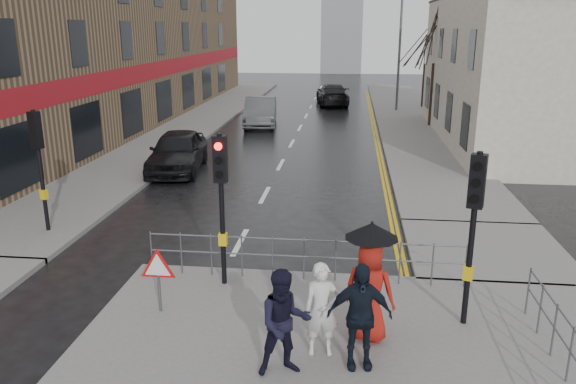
% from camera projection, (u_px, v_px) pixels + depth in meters
% --- Properties ---
extents(ground, '(120.00, 120.00, 0.00)m').
position_uv_depth(ground, '(214.00, 292.00, 12.45)').
color(ground, black).
rests_on(ground, ground).
extents(left_pavement, '(4.00, 44.00, 0.14)m').
position_uv_depth(left_pavement, '(199.00, 119.00, 35.03)').
color(left_pavement, '#605E5B').
rests_on(left_pavement, ground).
extents(right_pavement, '(4.00, 40.00, 0.14)m').
position_uv_depth(right_pavement, '(408.00, 118.00, 35.55)').
color(right_pavement, '#605E5B').
rests_on(right_pavement, ground).
extents(pavement_bridge_right, '(4.00, 4.20, 0.14)m').
position_uv_depth(pavement_bridge_right, '(486.00, 250.00, 14.59)').
color(pavement_bridge_right, '#605E5B').
rests_on(pavement_bridge_right, ground).
extents(building_left_terrace, '(8.00, 42.00, 10.00)m').
position_uv_depth(building_left_terrace, '(101.00, 38.00, 33.26)').
color(building_left_terrace, brown).
rests_on(building_left_terrace, ground).
extents(building_right_cream, '(9.00, 16.40, 10.10)m').
position_uv_depth(building_right_cream, '(543.00, 45.00, 26.96)').
color(building_right_cream, beige).
rests_on(building_right_cream, ground).
extents(traffic_signal_near_left, '(0.28, 0.27, 3.40)m').
position_uv_depth(traffic_signal_near_left, '(221.00, 184.00, 11.91)').
color(traffic_signal_near_left, black).
rests_on(traffic_signal_near_left, near_pavement).
extents(traffic_signal_near_right, '(0.34, 0.33, 3.40)m').
position_uv_depth(traffic_signal_near_right, '(474.00, 209.00, 10.24)').
color(traffic_signal_near_right, black).
rests_on(traffic_signal_near_right, near_pavement).
extents(traffic_signal_far_left, '(0.34, 0.33, 3.40)m').
position_uv_depth(traffic_signal_far_left, '(38.00, 149.00, 15.19)').
color(traffic_signal_far_left, black).
rests_on(traffic_signal_far_left, left_pavement).
extents(guard_railing_front, '(7.14, 0.04, 1.00)m').
position_uv_depth(guard_railing_front, '(304.00, 250.00, 12.57)').
color(guard_railing_front, '#595B5E').
rests_on(guard_railing_front, near_pavement).
extents(guard_railing_side, '(0.04, 4.54, 1.00)m').
position_uv_depth(guard_railing_side, '(572.00, 343.00, 8.89)').
color(guard_railing_side, '#595B5E').
rests_on(guard_railing_side, near_pavement).
extents(warning_sign, '(0.80, 0.07, 1.35)m').
position_uv_depth(warning_sign, '(158.00, 270.00, 11.09)').
color(warning_sign, '#595B5E').
rests_on(warning_sign, near_pavement).
extents(street_lamp, '(1.83, 0.25, 8.00)m').
position_uv_depth(street_lamp, '(397.00, 41.00, 37.16)').
color(street_lamp, '#595B5E').
rests_on(street_lamp, right_pavement).
extents(tree_near, '(2.40, 2.40, 6.58)m').
position_uv_depth(tree_near, '(436.00, 36.00, 31.15)').
color(tree_near, '#32231B').
rests_on(tree_near, right_pavement).
extents(tree_far, '(2.40, 2.40, 5.64)m').
position_uv_depth(tree_far, '(427.00, 45.00, 38.92)').
color(tree_far, '#32231B').
rests_on(tree_far, right_pavement).
extents(pedestrian_a, '(0.66, 0.48, 1.68)m').
position_uv_depth(pedestrian_a, '(322.00, 310.00, 9.66)').
color(pedestrian_a, silver).
rests_on(pedestrian_a, near_pavement).
extents(pedestrian_b, '(1.06, 0.93, 1.83)m').
position_uv_depth(pedestrian_b, '(285.00, 323.00, 9.08)').
color(pedestrian_b, black).
rests_on(pedestrian_b, near_pavement).
extents(pedestrian_with_umbrella, '(1.07, 0.96, 2.25)m').
position_uv_depth(pedestrian_with_umbrella, '(370.00, 279.00, 10.03)').
color(pedestrian_with_umbrella, '#A11B12').
rests_on(pedestrian_with_umbrella, near_pavement).
extents(pedestrian_d, '(1.14, 0.59, 1.86)m').
position_uv_depth(pedestrian_d, '(359.00, 316.00, 9.27)').
color(pedestrian_d, black).
rests_on(pedestrian_d, near_pavement).
extents(car_parked, '(2.42, 5.00, 1.64)m').
position_uv_depth(car_parked, '(177.00, 151.00, 22.59)').
color(car_parked, black).
rests_on(car_parked, ground).
extents(car_mid, '(2.30, 5.21, 1.66)m').
position_uv_depth(car_mid, '(261.00, 112.00, 32.90)').
color(car_mid, '#444849').
rests_on(car_mid, ground).
extents(car_far, '(2.80, 5.60, 1.56)m').
position_uv_depth(car_far, '(332.00, 94.00, 41.69)').
color(car_far, black).
rests_on(car_far, ground).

